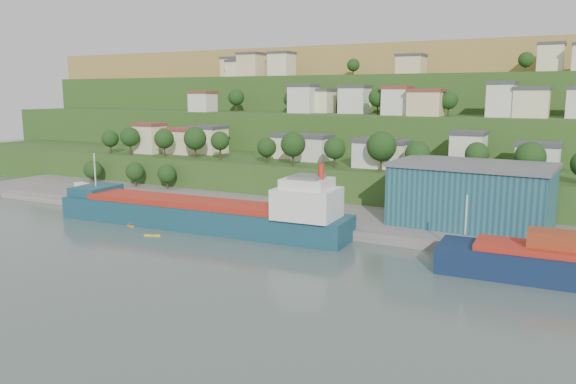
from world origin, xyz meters
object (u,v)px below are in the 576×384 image
Objects in this scene: warehouse at (471,194)px; cargo_ship_near at (206,216)px; kayak_orange at (130,225)px; caravan at (83,188)px.

cargo_ship_near is at bearing -153.80° from warehouse.
warehouse is (50.61, 21.19, 5.65)m from cargo_ship_near.
caravan is at bearing 169.45° from kayak_orange.
cargo_ship_near is at bearing 38.96° from kayak_orange.
warehouse is at bearing 40.74° from kayak_orange.
kayak_orange is at bearing -154.36° from warehouse.
cargo_ship_near is at bearing 2.41° from caravan.
cargo_ship_near is 55.16m from warehouse.
kayak_orange is (-66.82, -27.21, -8.21)m from warehouse.
cargo_ship_near is 17.48m from kayak_orange.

